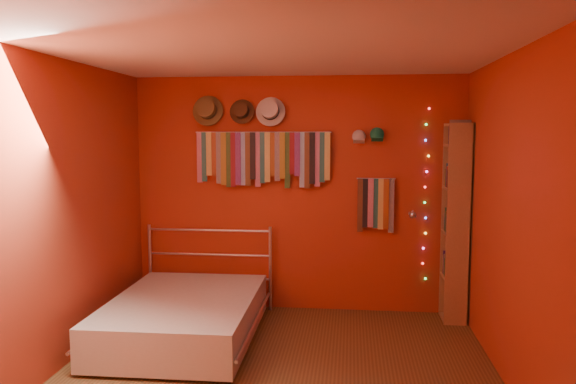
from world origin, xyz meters
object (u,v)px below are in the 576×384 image
(tie_rack, at_px, (263,157))
(bed, at_px, (184,317))
(bookshelf, at_px, (460,222))
(reading_lamp, at_px, (412,215))

(tie_rack, relative_size, bed, 0.77)
(bookshelf, xyz_separation_m, bed, (-2.61, -0.83, -0.80))
(tie_rack, relative_size, reading_lamp, 4.80)
(reading_lamp, distance_m, bed, 2.45)
(tie_rack, distance_m, bed, 1.84)
(reading_lamp, xyz_separation_m, bed, (-2.14, -0.82, -0.87))
(reading_lamp, distance_m, bookshelf, 0.48)
(reading_lamp, relative_size, bookshelf, 0.15)
(tie_rack, distance_m, reading_lamp, 1.66)
(tie_rack, height_order, bed, tie_rack)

